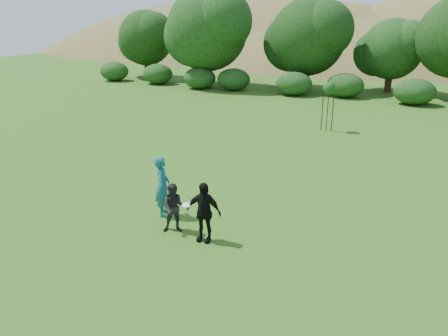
% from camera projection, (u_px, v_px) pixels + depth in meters
% --- Properties ---
extents(ground, '(120.00, 120.00, 0.00)m').
position_uv_depth(ground, '(184.00, 229.00, 13.78)').
color(ground, '#19470C').
rests_on(ground, ground).
extents(player_teal, '(0.80, 0.90, 2.06)m').
position_uv_depth(player_teal, '(162.00, 186.00, 14.46)').
color(player_teal, '#185C70').
rests_on(player_teal, ground).
extents(player_grey, '(0.95, 0.87, 1.57)m').
position_uv_depth(player_grey, '(174.00, 208.00, 13.38)').
color(player_grey, black).
rests_on(player_grey, ground).
extents(player_black, '(1.12, 0.54, 1.85)m').
position_uv_depth(player_black, '(204.00, 212.00, 12.79)').
color(player_black, black).
rests_on(player_black, ground).
extents(frisbee, '(0.27, 0.27, 0.07)m').
position_uv_depth(frisbee, '(186.00, 205.00, 12.89)').
color(frisbee, white).
rests_on(frisbee, ground).
extents(sapling, '(0.70, 0.70, 2.85)m').
position_uv_depth(sapling, '(329.00, 90.00, 24.91)').
color(sapling, '#3A2616').
rests_on(sapling, ground).
extents(hillside, '(150.00, 72.00, 52.00)m').
position_uv_depth(hillside, '(380.00, 128.00, 76.46)').
color(hillside, olive).
rests_on(hillside, ground).
extents(tree_row, '(53.92, 10.38, 9.62)m').
position_uv_depth(tree_row, '(394.00, 36.00, 35.42)').
color(tree_row, '#3A2616').
rests_on(tree_row, ground).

